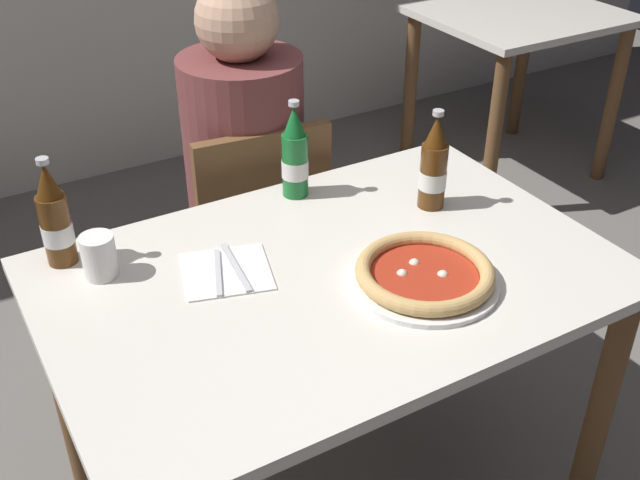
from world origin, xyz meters
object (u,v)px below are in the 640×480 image
object	(u,v)px
dining_table_background	(516,48)
beer_bottle_center	(55,220)
beer_bottle_right	(434,167)
napkin_with_cutlery	(227,271)
dining_table_main	(331,313)
diner_seated	(247,196)
chair_behind_table	(254,234)
beer_bottle_left	(295,156)
pizza_margherita_near	(425,274)
paper_cup	(99,256)

from	to	relation	value
dining_table_background	beer_bottle_center	distance (m)	2.37
beer_bottle_right	napkin_with_cutlery	xyz separation A→B (m)	(-0.54, -0.01, -0.10)
dining_table_main	diner_seated	distance (m)	0.67
dining_table_background	dining_table_main	bearing A→B (deg)	-143.30
chair_behind_table	beer_bottle_left	xyz separation A→B (m)	(-0.01, -0.28, 0.37)
beer_bottle_left	beer_bottle_center	world-z (taller)	same
beer_bottle_center	napkin_with_cutlery	xyz separation A→B (m)	(0.29, -0.21, -0.10)
beer_bottle_left	beer_bottle_right	bearing A→B (deg)	-39.84
pizza_margherita_near	napkin_with_cutlery	world-z (taller)	pizza_margherita_near
dining_table_main	beer_bottle_center	distance (m)	0.62
beer_bottle_center	beer_bottle_right	xyz separation A→B (m)	(0.83, -0.20, 0.00)
dining_table_main	dining_table_background	size ratio (longest dim) A/B	1.50
chair_behind_table	beer_bottle_left	size ratio (longest dim) A/B	3.44
dining_table_main	beer_bottle_center	world-z (taller)	beer_bottle_center
diner_seated	beer_bottle_left	bearing A→B (deg)	-92.25
pizza_margherita_near	beer_bottle_left	size ratio (longest dim) A/B	1.26
diner_seated	pizza_margherita_near	xyz separation A→B (m)	(0.04, -0.79, 0.19)
beer_bottle_right	paper_cup	size ratio (longest dim) A/B	2.60
beer_bottle_right	diner_seated	bearing A→B (deg)	114.22
diner_seated	beer_bottle_right	size ratio (longest dim) A/B	4.89
dining_table_main	chair_behind_table	distance (m)	0.64
beer_bottle_center	paper_cup	bearing A→B (deg)	-58.70
pizza_margherita_near	napkin_with_cutlery	size ratio (longest dim) A/B	1.40
chair_behind_table	napkin_with_cutlery	distance (m)	0.64
beer_bottle_center	paper_cup	world-z (taller)	beer_bottle_center
diner_seated	beer_bottle_right	world-z (taller)	diner_seated
chair_behind_table	paper_cup	distance (m)	0.72
dining_table_main	paper_cup	distance (m)	0.51
chair_behind_table	beer_bottle_center	xyz separation A→B (m)	(-0.58, -0.29, 0.37)
chair_behind_table	napkin_with_cutlery	xyz separation A→B (m)	(-0.29, -0.50, 0.27)
beer_bottle_left	napkin_with_cutlery	xyz separation A→B (m)	(-0.29, -0.23, -0.10)
beer_bottle_right	beer_bottle_center	bearing A→B (deg)	166.32
dining_table_main	napkin_with_cutlery	distance (m)	0.25
dining_table_main	diner_seated	xyz separation A→B (m)	(0.11, 0.66, -0.05)
chair_behind_table	dining_table_background	distance (m)	1.72
beer_bottle_left	napkin_with_cutlery	distance (m)	0.38
beer_bottle_right	paper_cup	xyz separation A→B (m)	(-0.78, 0.11, -0.06)
diner_seated	beer_bottle_left	size ratio (longest dim) A/B	4.89
chair_behind_table	beer_bottle_right	distance (m)	0.66
dining_table_background	napkin_with_cutlery	xyz separation A→B (m)	(-1.88, -1.15, 0.16)
beer_bottle_left	napkin_with_cutlery	size ratio (longest dim) A/B	1.11
dining_table_main	dining_table_background	distance (m)	2.10
beer_bottle_center	beer_bottle_right	bearing A→B (deg)	-13.68
dining_table_main	chair_behind_table	size ratio (longest dim) A/B	1.41
chair_behind_table	beer_bottle_right	world-z (taller)	beer_bottle_right
beer_bottle_left	paper_cup	world-z (taller)	beer_bottle_left
beer_bottle_right	paper_cup	world-z (taller)	beer_bottle_right
beer_bottle_center	beer_bottle_right	size ratio (longest dim) A/B	1.00
dining_table_main	beer_bottle_right	distance (m)	0.43
dining_table_main	pizza_margherita_near	xyz separation A→B (m)	(0.14, -0.13, 0.14)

